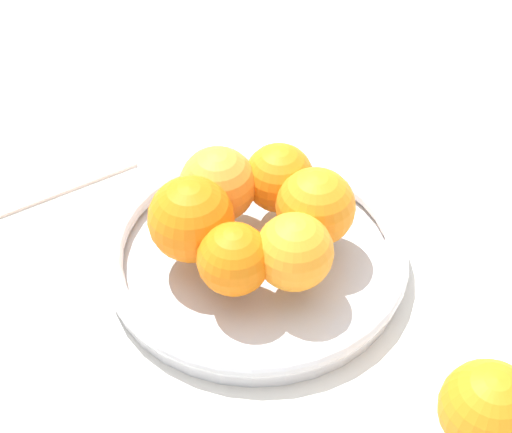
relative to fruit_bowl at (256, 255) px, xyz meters
name	(u,v)px	position (x,y,z in m)	size (l,w,h in m)	color
ground_plane	(256,267)	(0.00, 0.00, -0.02)	(4.00, 4.00, 0.00)	silver
fruit_bowl	(256,255)	(0.00, 0.00, 0.00)	(0.29, 0.29, 0.03)	silver
orange_pile	(252,214)	(0.00, 0.00, 0.05)	(0.18, 0.18, 0.08)	orange
stray_orange	(488,409)	(-0.26, 0.05, 0.02)	(0.08, 0.08, 0.08)	orange
napkin_folded	(42,149)	(0.30, -0.01, -0.01)	(0.16, 0.16, 0.01)	beige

